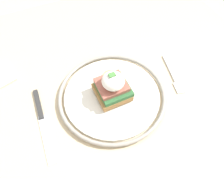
% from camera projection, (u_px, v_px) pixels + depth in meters
% --- Properties ---
extents(ground_plane, '(6.00, 6.00, 0.00)m').
position_uv_depth(ground_plane, '(104.00, 165.00, 1.22)').
color(ground_plane, '#B2ADA3').
extents(dining_table, '(1.03, 0.84, 0.76)m').
position_uv_depth(dining_table, '(97.00, 107.00, 0.69)').
color(dining_table, '#C6B28E').
rests_on(dining_table, ground_plane).
extents(plate, '(0.28, 0.28, 0.02)m').
position_uv_depth(plate, '(112.00, 95.00, 0.57)').
color(plate, silver).
rests_on(plate, dining_table).
extents(sandwich, '(0.08, 0.11, 0.08)m').
position_uv_depth(sandwich, '(113.00, 87.00, 0.54)').
color(sandwich, '#9E703D').
rests_on(sandwich, plate).
extents(fork, '(0.04, 0.14, 0.00)m').
position_uv_depth(fork, '(173.00, 76.00, 0.61)').
color(fork, silver).
rests_on(fork, dining_table).
extents(knife, '(0.03, 0.21, 0.01)m').
position_uv_depth(knife, '(42.00, 118.00, 0.54)').
color(knife, '#2D2D2D').
rests_on(knife, dining_table).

